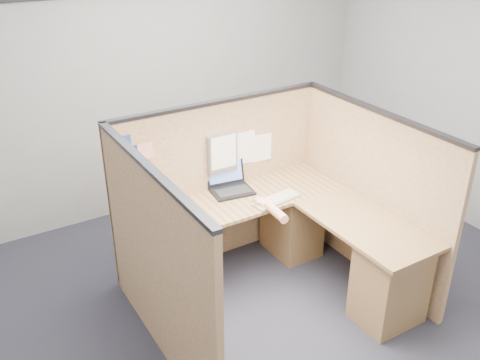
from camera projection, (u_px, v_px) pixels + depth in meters
floor at (280, 310)px, 4.41m from camera, size 5.00×5.00×0.00m
wall_back at (159, 80)px, 5.51m from camera, size 5.00×0.00×5.00m
cubicle_partitions at (253, 208)px, 4.40m from camera, size 2.06×1.83×1.53m
l_desk at (280, 247)px, 4.54m from camera, size 1.95×1.75×0.73m
laptop at (228, 183)px, 4.74m from camera, size 0.39×0.39×0.26m
keyboard at (276, 200)px, 4.57m from camera, size 0.46×0.21×0.03m
mouse at (261, 203)px, 4.49m from camera, size 0.12×0.08×0.05m
hand_forearm at (271, 209)px, 4.38m from camera, size 0.11×0.40×0.08m
blue_poster at (122, 149)px, 4.17m from camera, size 0.16×0.01×0.22m
american_flag at (137, 155)px, 4.25m from camera, size 0.22×0.01×0.37m
file_holder at (222, 153)px, 4.66m from camera, size 0.28×0.05×0.36m
paper_left at (243, 148)px, 4.80m from camera, size 0.24×0.00×0.31m
paper_right at (262, 148)px, 4.90m from camera, size 0.21×0.02×0.26m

